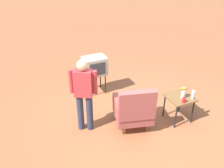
# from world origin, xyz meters

# --- Properties ---
(ground_plane) EXTENTS (60.00, 60.00, 0.00)m
(ground_plane) POSITION_xyz_m (0.00, 0.00, 0.00)
(ground_plane) COLOR #A05B38
(armchair) EXTENTS (0.93, 0.94, 1.06)m
(armchair) POSITION_xyz_m (0.22, 0.10, 0.50)
(armchair) COLOR brown
(armchair) RESTS_ON ground
(side_table) EXTENTS (0.56, 0.56, 0.61)m
(side_table) POSITION_xyz_m (-0.84, 0.23, 0.52)
(side_table) COLOR black
(side_table) RESTS_ON ground
(tv_on_stand) EXTENTS (0.61, 0.46, 1.03)m
(tv_on_stand) POSITION_xyz_m (0.47, -1.67, 0.78)
(tv_on_stand) COLOR black
(tv_on_stand) RESTS_ON ground
(person_standing) EXTENTS (0.51, 0.36, 1.64)m
(person_standing) POSITION_xyz_m (1.19, -0.30, 0.94)
(person_standing) COLOR #2D3347
(person_standing) RESTS_ON ground
(soda_can_red) EXTENTS (0.07, 0.07, 0.12)m
(soda_can_red) POSITION_xyz_m (-0.77, 0.44, 0.68)
(soda_can_red) COLOR red
(soda_can_red) RESTS_ON side_table
(bottle_short_clear) EXTENTS (0.06, 0.06, 0.20)m
(bottle_short_clear) POSITION_xyz_m (-1.05, 0.39, 0.71)
(bottle_short_clear) COLOR silver
(bottle_short_clear) RESTS_ON side_table
(flower_vase) EXTENTS (0.15, 0.10, 0.27)m
(flower_vase) POSITION_xyz_m (-0.88, 0.27, 0.76)
(flower_vase) COLOR silver
(flower_vase) RESTS_ON side_table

